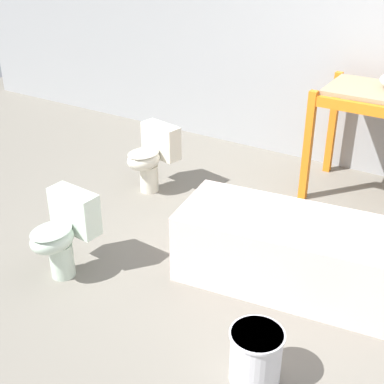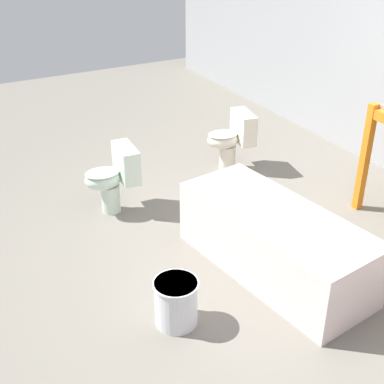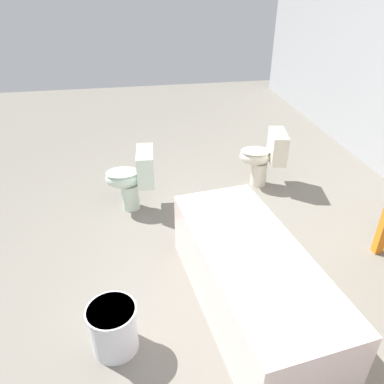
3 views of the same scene
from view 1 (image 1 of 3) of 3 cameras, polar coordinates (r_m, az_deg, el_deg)
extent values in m
plane|color=slate|center=(4.21, 8.52, -8.21)|extent=(12.00, 12.00, 0.00)
cube|color=#9EA0A3|center=(5.54, 19.25, 17.57)|extent=(10.80, 0.08, 3.20)
cube|color=orange|center=(5.03, 12.24, 4.72)|extent=(0.07, 0.07, 1.06)
cube|color=orange|center=(5.66, 14.78, 7.08)|extent=(0.07, 0.07, 1.06)
cube|color=silver|center=(3.94, 10.67, -6.41)|extent=(1.72, 0.87, 0.54)
cube|color=beige|center=(3.85, 10.88, -4.48)|extent=(1.63, 0.78, 0.23)
cylinder|color=silver|center=(5.23, -4.60, 1.50)|extent=(0.18, 0.18, 0.27)
ellipsoid|color=silver|center=(5.11, -5.18, 3.47)|extent=(0.34, 0.39, 0.19)
ellipsoid|color=#B3AF9F|center=(5.08, -5.21, 4.14)|extent=(0.32, 0.37, 0.03)
cube|color=silver|center=(5.20, -3.32, 5.49)|extent=(0.42, 0.24, 0.33)
cylinder|color=silver|center=(4.15, -13.70, -7.03)|extent=(0.18, 0.18, 0.27)
ellipsoid|color=silver|center=(4.00, -14.69, -4.86)|extent=(0.30, 0.36, 0.19)
ellipsoid|color=#A3B3A3|center=(3.97, -14.80, -4.05)|extent=(0.29, 0.35, 0.03)
cube|color=silver|center=(4.06, -12.41, -2.00)|extent=(0.41, 0.19, 0.33)
cylinder|color=silver|center=(3.25, 6.81, -17.00)|extent=(0.30, 0.30, 0.35)
cylinder|color=silver|center=(3.14, 6.98, -14.84)|extent=(0.32, 0.32, 0.02)
camera|label=2|loc=(1.91, 97.02, 2.14)|focal=50.00mm
camera|label=3|loc=(2.50, 50.88, 11.22)|focal=35.00mm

